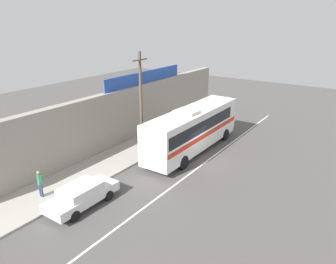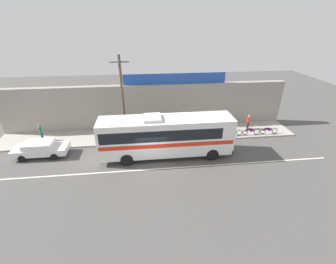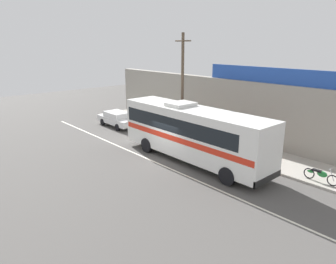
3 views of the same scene
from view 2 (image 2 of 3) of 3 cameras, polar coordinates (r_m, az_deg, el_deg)
The scene contains 14 objects.
ground_plane at distance 19.23m, azimuth -3.97°, elevation -7.95°, with size 70.00×70.00×0.00m, color #4F4C49.
sidewalk_slab at distance 23.67m, azimuth -4.63°, elevation -0.71°, with size 30.00×3.60×0.14m, color #A8A399.
storefront_facade at distance 24.71m, azimuth -5.03°, elevation 6.38°, with size 30.00×0.70×4.80m, color gray.
storefront_billboard at distance 24.10m, azimuth 1.80°, elevation 13.28°, with size 10.68×0.12×1.10m, color #234CAD.
road_center_stripe at distance 18.57m, azimuth -3.85°, elevation -9.33°, with size 30.00×0.14×0.01m, color silver.
intercity_bus at distance 19.26m, azimuth -0.70°, elevation -0.66°, with size 11.27×2.63×3.78m.
parked_car at distance 22.78m, azimuth -29.40°, elevation -3.60°, with size 4.51×1.89×1.37m.
utility_pole at distance 20.69m, azimuth -11.28°, elevation 7.69°, with size 1.60×0.22×8.17m.
motorcycle_purple at distance 24.05m, azimuth 16.06°, elevation 0.05°, with size 1.90×0.56×0.94m.
motorcycle_red at distance 24.81m, azimuth 20.14°, elevation 0.27°, with size 1.86×0.56×0.94m.
motorcycle_orange at distance 25.69m, azimuth 24.02°, elevation 0.45°, with size 1.93×0.56×0.94m.
pedestrian_by_curb at distance 25.16m, azimuth -29.38°, elevation 0.22°, with size 0.30×0.48×1.75m.
pedestrian_far_left at distance 23.72m, azimuth -3.51°, elevation 2.23°, with size 0.30×0.48×1.69m.
pedestrian_near_shop at distance 25.88m, azimuth 19.59°, elevation 2.66°, with size 0.30×0.48×1.61m.
Camera 2 is at (-0.48, -15.86, 10.86)m, focal length 24.22 mm.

